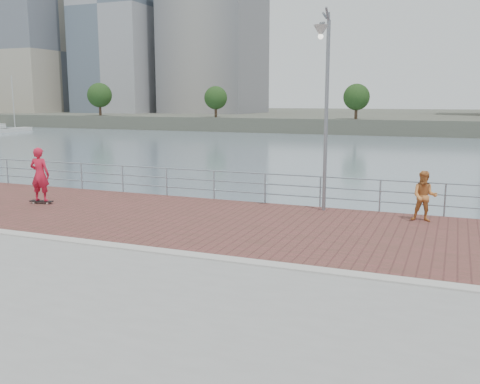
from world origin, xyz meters
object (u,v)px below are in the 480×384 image
at_px(guardrail, 292,186).
at_px(bystander, 424,196).
at_px(skateboarder, 40,174).
at_px(street_lamp, 324,76).

distance_m(guardrail, bystander, 4.65).
distance_m(skateboarder, bystander, 13.28).
bearing_deg(bystander, street_lamp, 178.72).
distance_m(guardrail, skateboarder, 9.13).
distance_m(guardrail, street_lamp, 4.14).
height_order(skateboarder, bystander, skateboarder).
bearing_deg(skateboarder, bystander, 178.78).
bearing_deg(bystander, guardrail, 166.89).
height_order(street_lamp, bystander, street_lamp).
relative_size(street_lamp, bystander, 4.01).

